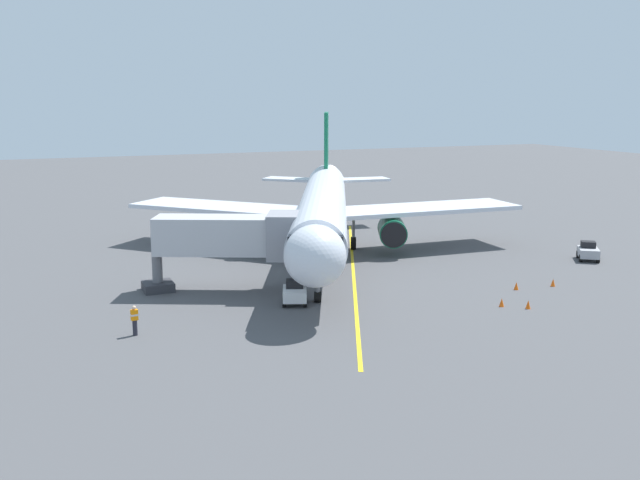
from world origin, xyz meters
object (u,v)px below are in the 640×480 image
tug_near_nose (588,252)px  safety_cone_wing_starboard (553,282)px  safety_cone_wing_port (528,304)px  safety_cone_nose_right (516,286)px  safety_cone_nose_left (502,302)px  ground_crew_marshaller (135,320)px  jet_bridge (239,237)px  airplane (323,208)px  tug_portside (295,293)px

tug_near_nose → safety_cone_wing_starboard: 9.91m
tug_near_nose → safety_cone_wing_port: (13.33, 9.30, -0.43)m
safety_cone_nose_right → safety_cone_wing_starboard: size_ratio=1.00×
tug_near_nose → safety_cone_nose_right: tug_near_nose is taller
safety_cone_nose_left → safety_cone_nose_right: bearing=-138.9°
ground_crew_marshaller → safety_cone_nose_right: ground_crew_marshaller is taller
jet_bridge → ground_crew_marshaller: bearing=39.9°
jet_bridge → tug_near_nose: size_ratio=4.06×
safety_cone_nose_right → safety_cone_wing_starboard: bearing=175.3°
airplane → ground_crew_marshaller: 23.13m
tug_near_nose → safety_cone_wing_port: tug_near_nose is taller
safety_cone_nose_left → ground_crew_marshaller: bearing=-8.1°
tug_near_nose → safety_cone_wing_starboard: size_ratio=4.99×
airplane → jet_bridge: bearing=40.5°
tug_portside → safety_cone_wing_port: size_ratio=4.87×
airplane → safety_cone_nose_right: airplane is taller
safety_cone_wing_port → safety_cone_wing_starboard: 6.35m
safety_cone_nose_left → safety_cone_wing_port: bearing=140.3°
safety_cone_wing_port → ground_crew_marshaller: bearing=-10.1°
tug_near_nose → safety_cone_nose_left: size_ratio=4.99×
ground_crew_marshaller → safety_cone_nose_left: size_ratio=3.11×
jet_bridge → safety_cone_wing_starboard: (-20.61, 7.12, -3.49)m
jet_bridge → tug_portside: size_ratio=4.16×
tug_portside → safety_cone_wing_port: tug_portside is taller
ground_crew_marshaller → tug_near_nose: bearing=-172.1°
jet_bridge → safety_cone_nose_left: bearing=145.3°
ground_crew_marshaller → safety_cone_nose_right: (-25.66, 0.20, -0.61)m
tug_portside → safety_cone_nose_left: 13.14m
jet_bridge → safety_cone_nose_right: 19.27m
ground_crew_marshaller → safety_cone_nose_left: ground_crew_marshaller is taller
tug_near_nose → safety_cone_nose_left: 16.75m
safety_cone_nose_left → safety_cone_wing_port: same height
airplane → tug_near_nose: airplane is taller
tug_near_nose → tug_portside: size_ratio=1.02×
tug_portside → safety_cone_wing_port: (-13.08, 6.70, -0.43)m
safety_cone_nose_right → jet_bridge: bearing=-21.3°
ground_crew_marshaller → safety_cone_wing_starboard: bearing=179.1°
airplane → safety_cone_wing_port: (-5.98, 18.99, -3.73)m
tug_near_nose → safety_cone_wing_port: bearing=34.9°
tug_near_nose → safety_cone_wing_starboard: (8.21, 5.54, -0.43)m
ground_crew_marshaller → airplane: bearing=-139.8°
jet_bridge → tug_portside: bearing=119.9°
safety_cone_nose_right → safety_cone_wing_port: (2.17, 4.01, 0.00)m
airplane → tug_portside: bearing=60.0°
ground_crew_marshaller → jet_bridge: bearing=-140.1°
safety_cone_wing_port → safety_cone_nose_left: bearing=-39.7°
safety_cone_wing_starboard → ground_crew_marshaller: bearing=-0.9°
tug_portside → safety_cone_wing_starboard: bearing=170.8°
safety_cone_wing_port → safety_cone_wing_starboard: bearing=-143.7°
tug_near_nose → ground_crew_marshaller: bearing=7.9°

